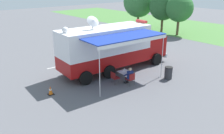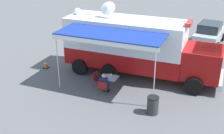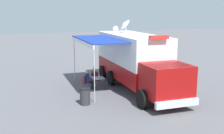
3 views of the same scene
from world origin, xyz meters
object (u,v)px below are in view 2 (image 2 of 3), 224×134
Objects in this scene: water_bottle at (111,75)px; trash_bin at (153,105)px; folding_table at (110,78)px; car_behind_truck at (209,33)px; folding_chair_at_table at (103,87)px; traffic_cone at (46,64)px; command_truck at (136,46)px; folding_chair_beside_table at (97,78)px; seated_responder at (105,83)px.

trash_bin is (1.78, 2.74, -0.38)m from water_bottle.
trash_bin is at bearing 58.04° from folding_table.
car_behind_truck reaches higher than trash_bin.
water_bottle is 0.93m from folding_chair_at_table.
trash_bin is 8.38m from traffic_cone.
water_bottle is (2.23, -0.85, -1.11)m from command_truck.
car_behind_truck reaches higher than folding_chair_at_table.
folding_table is 1.46× the size of traffic_cone.
car_behind_truck reaches higher than water_bottle.
traffic_cone is (-2.21, -4.87, -0.23)m from folding_chair_at_table.
folding_chair_at_table is at bearing 38.18° from folding_chair_beside_table.
command_truck is 3.33m from seated_responder.
water_bottle is at bearing 166.99° from seated_responder.
water_bottle reaches higher than trash_bin.
command_truck reaches higher than trash_bin.
command_truck reaches higher than water_bottle.
command_truck is at bearing 161.83° from folding_chair_at_table.
seated_responder reaches higher than trash_bin.
water_bottle is at bearing 74.94° from traffic_cone.
command_truck reaches higher than traffic_cone.
trash_bin is at bearing 72.34° from folding_chair_at_table.
folding_chair_at_table is 12.03m from car_behind_truck.
car_behind_truck is at bearing 149.25° from folding_chair_beside_table.
folding_chair_at_table is 0.96× the size of trash_bin.
water_bottle reaches higher than folding_chair_beside_table.
command_truck is 42.94× the size of water_bottle.
car_behind_truck is (-8.63, 10.07, 0.60)m from traffic_cone.
command_truck is at bearing -154.80° from trash_bin.
folding_table is 5.22m from traffic_cone.
water_bottle is 0.39× the size of traffic_cone.
folding_table is 3.78× the size of water_bottle.
seated_responder is at bearing 45.29° from folding_chair_beside_table.
trash_bin is 0.20× the size of car_behind_truck.
folding_chair_beside_table reaches higher than folding_table.
car_behind_truck reaches higher than folding_chair_beside_table.
seated_responder is at bearing -111.04° from trash_bin.
folding_chair_at_table is 1.00× the size of folding_chair_beside_table.
water_bottle reaches higher than folding_chair_at_table.
folding_table reaches higher than traffic_cone.
seated_responder is (0.61, -0.13, -0.02)m from folding_table.
car_behind_truck is at bearing 153.24° from folding_table.
folding_chair_at_table is 0.20× the size of car_behind_truck.
seated_responder is 3.11m from trash_bin.
traffic_cone is 0.13× the size of car_behind_truck.
seated_responder is 0.28× the size of car_behind_truck.
command_truck is at bearing 160.93° from seated_responder.
folding_table is at bearing -23.32° from water_bottle.
seated_responder is (0.71, 0.72, 0.14)m from folding_chair_beside_table.
command_truck reaches higher than car_behind_truck.
trash_bin is (1.72, 2.76, -0.22)m from folding_table.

